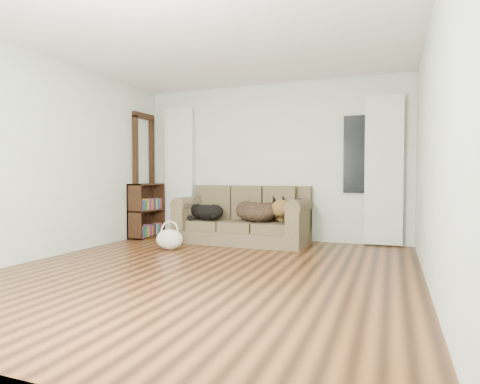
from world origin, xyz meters
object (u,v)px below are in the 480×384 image
(bookshelf, at_px, (147,208))
(tote_bag, at_px, (170,238))
(sofa, at_px, (242,214))
(dog_black_lab, at_px, (205,212))
(dog_shepherd, at_px, (258,213))

(bookshelf, bearing_deg, tote_bag, -36.98)
(sofa, height_order, tote_bag, sofa)
(tote_bag, relative_size, bookshelf, 0.43)
(dog_black_lab, height_order, tote_bag, dog_black_lab)
(sofa, distance_m, dog_shepherd, 0.29)
(dog_black_lab, xyz_separation_m, dog_shepherd, (0.89, 0.06, 0.01))
(sofa, xyz_separation_m, dog_black_lab, (-0.60, -0.10, 0.03))
(dog_black_lab, xyz_separation_m, tote_bag, (-0.16, -0.85, -0.32))
(sofa, relative_size, bookshelf, 2.20)
(sofa, distance_m, dog_black_lab, 0.61)
(dog_shepherd, height_order, tote_bag, dog_shepherd)
(tote_bag, bearing_deg, dog_black_lab, 79.67)
(tote_bag, distance_m, bookshelf, 1.42)
(dog_shepherd, xyz_separation_m, bookshelf, (-2.06, 0.02, 0.01))
(dog_black_lab, distance_m, bookshelf, 1.18)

